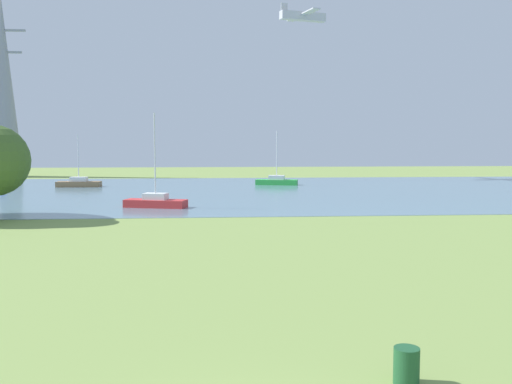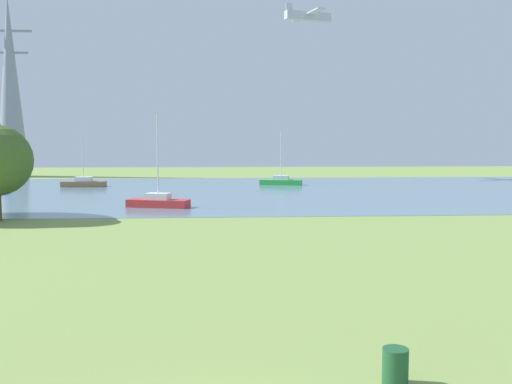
# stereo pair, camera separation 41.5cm
# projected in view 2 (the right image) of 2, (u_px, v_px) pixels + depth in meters

# --- Properties ---
(ground_plane) EXTENTS (160.00, 160.00, 0.00)m
(ground_plane) POSITION_uv_depth(u_px,v_px,m) (220.00, 237.00, 31.09)
(ground_plane) COLOR #7F994C
(litter_bin) EXTENTS (0.56, 0.56, 0.80)m
(litter_bin) POSITION_uv_depth(u_px,v_px,m) (395.00, 367.00, 12.39)
(litter_bin) COLOR #1E512D
(litter_bin) RESTS_ON ground
(water_surface) EXTENTS (140.00, 40.00, 0.02)m
(water_surface) POSITION_uv_depth(u_px,v_px,m) (220.00, 191.00, 58.92)
(water_surface) COLOR slate
(water_surface) RESTS_ON ground
(sailboat_brown) EXTENTS (4.85, 1.66, 5.78)m
(sailboat_brown) POSITION_uv_depth(u_px,v_px,m) (84.00, 183.00, 64.40)
(sailboat_brown) COLOR brown
(sailboat_brown) RESTS_ON water_surface
(sailboat_green) EXTENTS (5.02, 2.64, 6.22)m
(sailboat_green) POSITION_uv_depth(u_px,v_px,m) (281.00, 181.00, 66.95)
(sailboat_green) COLOR green
(sailboat_green) RESTS_ON water_surface
(sailboat_red) EXTENTS (5.03, 2.75, 7.29)m
(sailboat_red) POSITION_uv_depth(u_px,v_px,m) (158.00, 201.00, 44.84)
(sailboat_red) COLOR red
(sailboat_red) RESTS_ON water_surface
(electricity_pylon) EXTENTS (6.40, 4.40, 25.53)m
(electricity_pylon) POSITION_uv_depth(u_px,v_px,m) (10.00, 86.00, 81.39)
(electricity_pylon) COLOR gray
(electricity_pylon) RESTS_ON ground
(light_aircraft) EXTENTS (6.45, 8.38, 2.10)m
(light_aircraft) POSITION_uv_depth(u_px,v_px,m) (308.00, 16.00, 77.07)
(light_aircraft) COLOR silver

